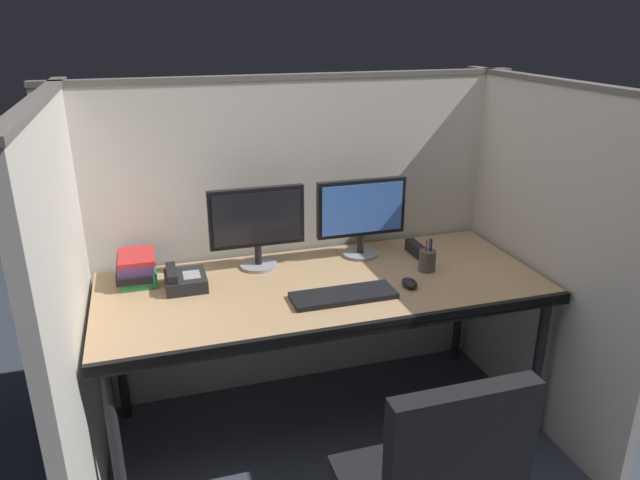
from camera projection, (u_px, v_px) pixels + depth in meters
The scene contains 13 objects.
ground_plane at pixel (344, 468), 2.52m from camera, with size 8.00×8.00×0.00m, color #383F4C.
cubicle_partition_rear at pixel (297, 238), 2.91m from camera, with size 2.21×0.06×1.57m.
cubicle_partition_left at pixel (72, 315), 2.15m from camera, with size 0.06×1.41×1.57m.
cubicle_partition_right at pixel (537, 255), 2.69m from camera, with size 0.06×1.41×1.57m.
desk at pixel (324, 295), 2.53m from camera, with size 1.90×0.80×0.74m.
monitor_left at pixel (257, 222), 2.62m from camera, with size 0.43×0.17×0.37m.
monitor_right at pixel (361, 212), 2.75m from camera, with size 0.43×0.17×0.37m.
keyboard_main at pixel (343, 295), 2.39m from camera, with size 0.43×0.15×0.02m, color black.
computer_mouse at pixel (410, 283), 2.49m from camera, with size 0.06×0.10×0.04m.
pen_cup at pixel (427, 260), 2.64m from camera, with size 0.08×0.08×0.15m.
book_stack at pixel (136, 268), 2.52m from camera, with size 0.17×0.22×0.12m.
red_stapler at pixel (415, 249), 2.82m from camera, with size 0.04×0.15×0.06m, color black.
desk_phone at pixel (184, 280), 2.48m from camera, with size 0.17×0.19×0.09m.
Camera 1 is at (-0.68, -1.89, 1.81)m, focal length 32.96 mm.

